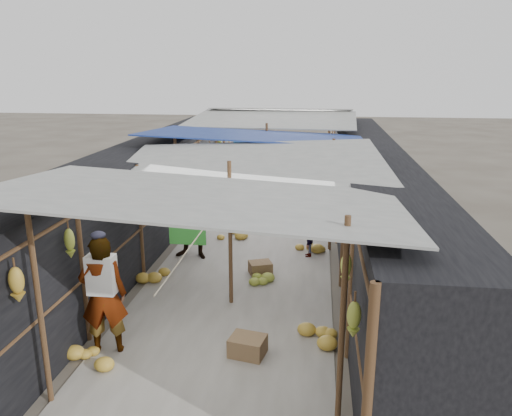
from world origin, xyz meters
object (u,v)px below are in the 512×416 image
at_px(crate_near, 248,346).
at_px(black_basin, 302,193).
at_px(shopper_blue, 193,219).
at_px(vendor_seated, 308,236).
at_px(vendor_elderly, 103,295).

relative_size(crate_near, black_basin, 0.95).
xyz_separation_m(shopper_blue, vendor_seated, (2.50, 0.39, -0.41)).
distance_m(crate_near, black_basin, 9.73).
xyz_separation_m(black_basin, vendor_seated, (0.31, -5.58, 0.42)).
bearing_deg(black_basin, crate_near, -92.69).
xyz_separation_m(black_basin, vendor_elderly, (-2.55, -9.86, 0.83)).
xyz_separation_m(crate_near, vendor_seated, (0.77, 4.14, 0.35)).
xyz_separation_m(crate_near, vendor_elderly, (-2.09, -0.14, 0.76)).
bearing_deg(vendor_seated, crate_near, -15.22).
distance_m(shopper_blue, vendor_seated, 2.57).
bearing_deg(shopper_blue, crate_near, -57.45).
height_order(vendor_elderly, vendor_seated, vendor_elderly).
xyz_separation_m(vendor_elderly, shopper_blue, (0.36, 3.89, 0.00)).
height_order(black_basin, vendor_elderly, vendor_elderly).
distance_m(crate_near, vendor_elderly, 2.23).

